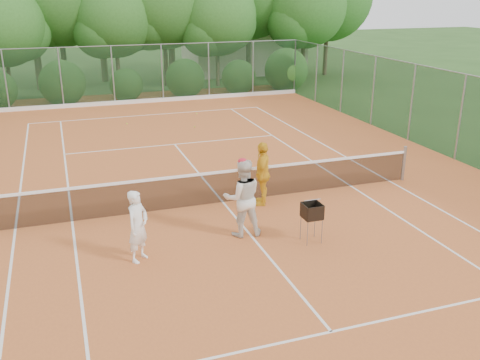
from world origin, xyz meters
name	(u,v)px	position (x,y,z in m)	size (l,w,h in m)	color
ground	(223,203)	(0.00, 0.00, 0.00)	(120.00, 120.00, 0.00)	#274A1A
clay_court	(223,203)	(0.00, 0.00, 0.01)	(18.00, 36.00, 0.02)	#C3632D
club_building	(243,51)	(9.00, 24.00, 1.50)	(8.00, 5.00, 3.00)	beige
tennis_net	(223,186)	(0.00, 0.00, 0.53)	(11.97, 0.10, 1.10)	gray
player_white	(138,226)	(-2.76, -2.62, 0.84)	(0.60, 0.39, 1.64)	white
player_center_grp	(242,198)	(-0.17, -2.13, 0.99)	(1.02, 0.84, 1.97)	silver
player_yellow	(263,173)	(1.02, -0.41, 0.92)	(1.05, 0.44, 1.80)	gold
ball_hopper	(312,212)	(1.25, -3.01, 0.79)	(0.42, 0.42, 0.96)	gray
stray_ball_a	(127,124)	(-1.31, 10.31, 0.05)	(0.07, 0.07, 0.07)	#CEDD33
stray_ball_b	(197,114)	(2.16, 11.28, 0.05)	(0.07, 0.07, 0.07)	#C6DF33
stray_ball_c	(195,127)	(1.41, 8.78, 0.05)	(0.07, 0.07, 0.07)	#BBCF30
court_markings	(223,203)	(0.00, 0.00, 0.02)	(11.03, 23.83, 0.01)	white
fence_back	(138,74)	(0.00, 15.00, 1.52)	(18.07, 0.07, 3.00)	#19381E
tropical_treeline	(145,0)	(1.43, 20.22, 5.11)	(32.10, 8.49, 15.03)	brown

